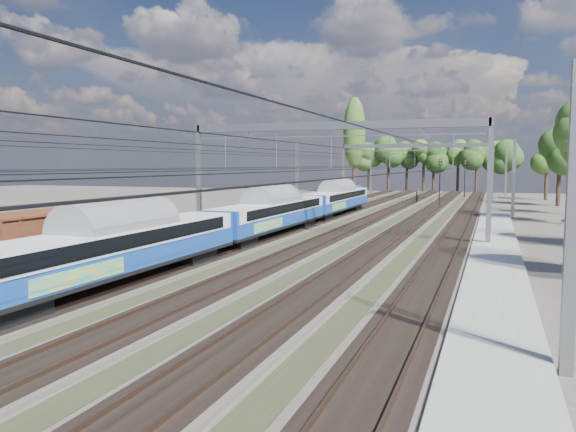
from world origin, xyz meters
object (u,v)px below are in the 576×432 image
(worker, at_px, (417,197))
(signal_far, at_px, (465,174))
(signal_near, at_px, (440,177))
(freight_boxcar, at_px, (83,234))
(emu_train, at_px, (271,208))

(worker, distance_m, signal_far, 19.78)
(signal_near, relative_size, signal_far, 0.99)
(freight_boxcar, relative_size, worker, 7.29)
(worker, height_order, signal_far, signal_far)
(emu_train, height_order, worker, emu_train)
(signal_near, bearing_deg, freight_boxcar, -120.95)
(emu_train, height_order, signal_far, signal_far)
(worker, bearing_deg, signal_far, -41.08)
(signal_near, bearing_deg, emu_train, -120.52)
(emu_train, bearing_deg, signal_near, 75.73)
(freight_boxcar, bearing_deg, signal_near, 75.30)
(signal_near, xyz_separation_m, signal_far, (2.00, 25.25, 0.04))
(emu_train, distance_m, signal_far, 63.47)
(freight_boxcar, height_order, signal_near, signal_near)
(emu_train, xyz_separation_m, worker, (5.66, 43.77, -1.48))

